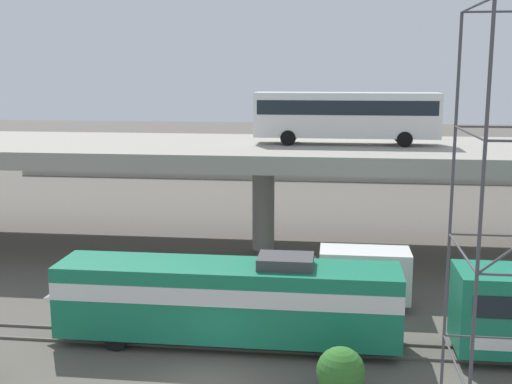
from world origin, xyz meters
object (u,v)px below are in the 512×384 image
transit_bus_on_overpass (346,113)px  parked_car_3 (111,155)px  service_truck_west (347,275)px  parked_car_0 (334,154)px  parked_car_4 (188,152)px  parked_car_5 (272,158)px  parked_car_2 (420,155)px  parked_car_1 (293,155)px  train_locomotive (211,296)px  parked_car_6 (408,160)px

transit_bus_on_overpass → parked_car_3: (-27.47, 32.01, -7.32)m
service_truck_west → parked_car_0: 46.97m
parked_car_4 → parked_car_5: bearing=-22.9°
service_truck_west → parked_car_4: (-19.07, 47.04, 0.36)m
service_truck_west → parked_car_2: size_ratio=1.67×
transit_bus_on_overpass → parked_car_2: bearing=75.6°
service_truck_west → parked_car_5: size_ratio=1.46×
parked_car_4 → parked_car_5: 11.99m
parked_car_0 → parked_car_1: 4.99m
train_locomotive → parked_car_0: train_locomotive is taller
parked_car_3 → parked_car_6: same height
parked_car_2 → parked_car_6: 5.07m
train_locomotive → parked_car_6: bearing=-105.7°
parked_car_2 → parked_car_4: bearing=-179.1°
train_locomotive → parked_car_1: 51.52m
transit_bus_on_overpass → parked_car_4: transit_bus_on_overpass is taller
parked_car_2 → parked_car_1: bearing=-174.4°
parked_car_6 → transit_bus_on_overpass: bearing=76.7°
service_truck_west → parked_car_6: (7.48, 42.76, 0.36)m
transit_bus_on_overpass → service_truck_west: transit_bus_on_overpass is taller
parked_car_6 → parked_car_5: bearing=1.4°
parked_car_1 → parked_car_4: 13.30m
parked_car_6 → parked_car_1: bearing=-13.6°
parked_car_4 → parked_car_6: bearing=-9.1°
parked_car_1 → parked_car_6: same height
train_locomotive → parked_car_5: bearing=-87.7°
train_locomotive → parked_car_5: size_ratio=3.48×
parked_car_0 → train_locomotive: bearing=84.3°
train_locomotive → transit_bus_on_overpass: (6.04, 16.29, 7.13)m
parked_car_1 → parked_car_2: 15.26m
parked_car_0 → parked_car_3: 26.96m
parked_car_3 → parked_car_4: same height
parked_car_1 → parked_car_3: bearing=8.4°
parked_car_1 → parked_car_5: size_ratio=0.90×
parked_car_3 → parked_car_6: size_ratio=1.02×
transit_bus_on_overpass → parked_car_2: (9.45, 36.73, -7.32)m
transit_bus_on_overpass → train_locomotive: bearing=-110.3°
parked_car_4 → parked_car_6: same height
service_truck_west → parked_car_3: bearing=-57.2°
parked_car_3 → parked_car_4: (8.48, 4.28, 0.00)m
transit_bus_on_overpass → parked_car_4: (-18.99, 36.29, -7.32)m
transit_bus_on_overpass → parked_car_5: (-7.94, 31.63, -7.31)m
parked_car_0 → parked_car_2: same height
parked_car_5 → parked_car_4: bearing=157.1°
parked_car_5 → parked_car_0: bearing=32.9°
transit_bus_on_overpass → parked_car_6: transit_bus_on_overpass is taller
parked_car_1 → parked_car_2: bearing=-174.4°
service_truck_west → parked_car_1: size_ratio=1.64×
parked_car_3 → parked_car_4: bearing=26.8°
parked_car_5 → parked_car_2: bearing=16.3°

